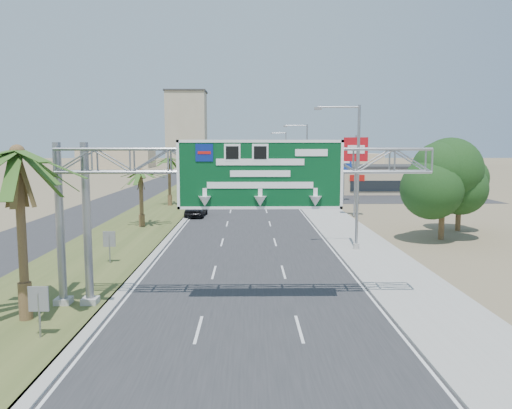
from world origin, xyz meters
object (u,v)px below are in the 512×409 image
Objects in this scene: palm_near at (17,154)px; pole_sign_blue at (344,161)px; car_left_lane at (196,208)px; car_mid_lane at (238,192)px; car_far at (236,178)px; car_right_lane at (283,191)px; sign_gantry at (225,173)px; pole_sign_red_near at (356,154)px; store_building at (388,180)px; signal_mast at (279,160)px; pole_sign_red_far at (295,151)px.

pole_sign_blue is (21.75, 45.32, -1.65)m from palm_near.
car_left_lane reaches higher than car_mid_lane.
pole_sign_blue is at bearing 64.36° from palm_near.
car_far is (6.51, 84.30, -6.28)m from palm_near.
car_mid_lane is 0.82× the size of car_right_lane.
car_far is (-1.19, 33.68, -0.09)m from car_mid_lane.
sign_gantry is at bearing -78.69° from car_left_lane.
car_far is at bearing 91.13° from sign_gantry.
palm_near reaches higher than car_mid_lane.
store_building is at bearing 68.04° from pole_sign_red_near.
sign_gantry reaches higher than store_building.
palm_near is at bearing -102.66° from signal_mast.
pole_sign_red_near is 1.04× the size of pole_sign_red_far.
car_left_lane is at bearing -101.98° from car_mid_lane.
sign_gantry is 2.31× the size of pole_sign_blue.
palm_near is at bearing -115.64° from pole_sign_blue.
car_right_lane is (-0.09, -11.17, -4.09)m from signal_mast.
car_mid_lane is (-6.67, -13.35, -4.11)m from signal_mast.
signal_mast reaches higher than pole_sign_blue.
store_building is (31.20, 58.00, -4.93)m from palm_near.
pole_sign_red_far is (3.92, 24.45, 5.53)m from car_right_lane.
car_mid_lane is at bearing 81.49° from car_left_lane.
pole_sign_red_far is at bearing 82.39° from sign_gantry.
car_right_lane is at bearing 104.36° from pole_sign_red_near.
signal_mast is at bearing 74.97° from car_left_lane.
pole_sign_red_far reaches higher than car_mid_lane.
pole_sign_red_far is at bearing 67.85° from car_mid_lane.
palm_near is 66.04m from store_building.
car_far is 14.77m from pole_sign_red_far.
car_right_lane is at bearing -162.92° from store_building.
pole_sign_blue reaches higher than car_far.
signal_mast reaches higher than pole_sign_red_far.
pole_sign_blue is at bearing 72.59° from sign_gantry.
car_right_lane is (6.58, 2.18, 0.02)m from car_mid_lane.
palm_near is (-8.14, -1.93, 0.87)m from sign_gantry.
store_building reaches higher than car_left_lane.
signal_mast is 34.18m from pole_sign_red_near.
signal_mast is at bearing 111.58° from pole_sign_blue.
pole_sign_blue reaches higher than car_left_lane.
sign_gantry is 30.00m from car_left_lane.
signal_mast is 34.72m from car_left_lane.
car_left_lane is 53.23m from car_far.
car_left_lane is at bearing -118.46° from car_right_lane.
palm_near is at bearing -99.27° from car_mid_lane.
car_far is at bearing 133.18° from store_building.
palm_near is 1.00× the size of pole_sign_red_near.
car_right_lane reaches higher than car_mid_lane.
car_mid_lane is 15.69m from pole_sign_blue.
signal_mast is 2.30× the size of car_far.
sign_gantry reaches higher than car_far.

